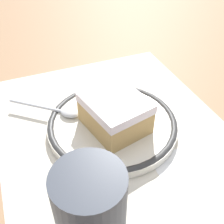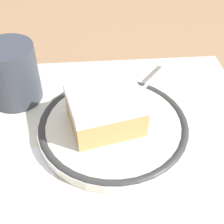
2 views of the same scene
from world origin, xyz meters
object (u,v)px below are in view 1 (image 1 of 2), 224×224
at_px(cup, 90,206).
at_px(napkin, 207,170).
at_px(spoon, 63,111).
at_px(plate, 112,124).
at_px(cake_slice, 114,113).

distance_m(cup, napkin, 0.18).
bearing_deg(spoon, cup, -4.79).
distance_m(spoon, cup, 0.20).
height_order(plate, spoon, spoon).
relative_size(spoon, napkin, 0.85).
bearing_deg(spoon, napkin, 41.13).
xyz_separation_m(cake_slice, cup, (0.13, -0.08, -0.00)).
distance_m(spoon, napkin, 0.24).
bearing_deg(cup, plate, 149.97).
relative_size(cake_slice, spoon, 0.98).
distance_m(cake_slice, spoon, 0.09).
distance_m(cake_slice, cup, 0.16).
height_order(cake_slice, spoon, cake_slice).
relative_size(plate, napkin, 1.58).
bearing_deg(cake_slice, cup, -31.56).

